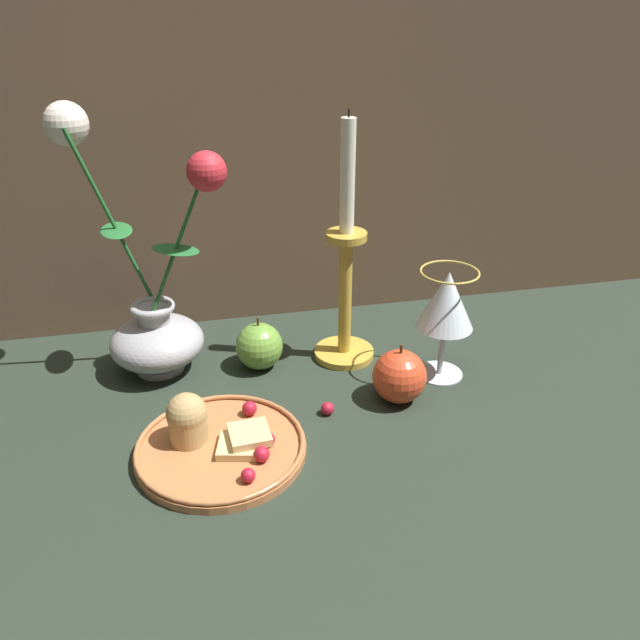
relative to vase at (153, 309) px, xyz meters
The scene contains 9 objects.
ground_plane 0.26m from the vase, 26.59° to the right, with size 2.40×2.40×0.00m, color #232D23.
vase is the anchor object (origin of this frame).
plate_with_pastries 0.23m from the vase, 71.94° to the right, with size 0.20×0.20×0.07m.
wine_glass 0.40m from the vase, 14.34° to the right, with size 0.08×0.08×0.16m.
candlestick 0.27m from the vase, ahead, with size 0.09×0.09×0.35m.
apple_beside_vase 0.16m from the vase, 10.06° to the right, with size 0.07×0.07×0.08m.
apple_near_glass 0.35m from the vase, 25.20° to the right, with size 0.07×0.07×0.08m.
berry_near_plate 0.28m from the vase, 37.03° to the right, with size 0.02×0.02×0.02m, color #AD192D.
berry_front_center 0.35m from the vase, ahead, with size 0.02×0.02×0.02m, color #AD192D.
Camera 1 is at (-0.15, -0.68, 0.48)m, focal length 35.00 mm.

